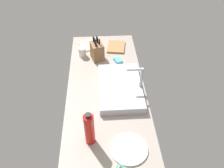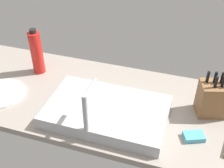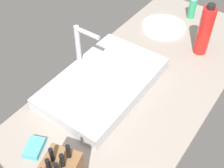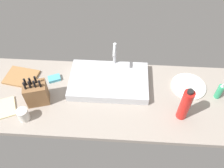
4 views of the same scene
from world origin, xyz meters
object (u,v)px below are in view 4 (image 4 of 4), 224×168
cutting_board (21,77)px  dish_towel (0,109)px  sink_basin (109,81)px  water_bottle (185,105)px  knife_block (36,93)px  dinner_plate (188,86)px  faucet (115,56)px  dish_sponge (54,78)px  soap_bottle (220,91)px  coffee_mug (23,115)px

cutting_board → dish_towel: cutting_board is taller
sink_basin → water_bottle: size_ratio=2.10×
knife_block → cutting_board: knife_block is taller
dinner_plate → knife_block: bearing=-169.7°
faucet → dish_sponge: faucet is taller
knife_block → soap_bottle: knife_block is taller
dinner_plate → dish_towel: 135.61cm
water_bottle → dish_towel: size_ratio=1.36×
faucet → water_bottle: bearing=-40.5°
cutting_board → soap_bottle: soap_bottle is taller
faucet → soap_bottle: (74.91, -22.40, -8.50)cm
water_bottle → cutting_board: bearing=167.2°
soap_bottle → dish_towel: bearing=-172.1°
soap_bottle → dish_sponge: (-120.20, 8.83, -5.15)cm
knife_block → cutting_board: (-19.20, 20.54, -7.99)cm
water_bottle → dish_sponge: bearing=163.8°
cutting_board → knife_block: bearing=-46.9°
dish_towel → dish_sponge: 43.24cm
soap_bottle → coffee_mug: soap_bottle is taller
sink_basin → dish_sponge: size_ratio=6.42×
cutting_board → dinner_plate: cutting_board is taller
knife_block → coffee_mug: knife_block is taller
sink_basin → dish_sponge: (-41.71, 1.75, -1.96)cm
cutting_board → dish_towel: (-5.63, -29.87, -0.30)cm
soap_bottle → sink_basin: bearing=174.8°
dish_sponge → soap_bottle: bearing=-4.2°
sink_basin → faucet: bearing=76.9°
cutting_board → sink_basin: bearing=-1.6°
knife_block → dish_sponge: (6.53, 20.43, -7.69)cm
faucet → dish_towel: bearing=-150.5°
soap_bottle → dish_sponge: size_ratio=1.61×
knife_block → soap_bottle: bearing=-10.6°
faucet → coffee_mug: size_ratio=2.74×
knife_block → coffee_mug: (-5.79, -14.98, -4.30)cm
knife_block → cutting_board: 29.23cm
knife_block → coffee_mug: 16.62cm
coffee_mug → water_bottle: bearing=4.7°
dish_towel → coffee_mug: 20.26cm
sink_basin → soap_bottle: bearing=-5.2°
cutting_board → dish_sponge: (25.74, -0.11, 0.30)cm
faucet → soap_bottle: 78.65cm
dish_towel → sink_basin: bearing=21.0°
knife_block → water_bottle: bearing=-19.5°
dish_sponge → cutting_board: bearing=179.8°
faucet → dish_towel: size_ratio=1.24×
sink_basin → knife_block: 52.05cm
soap_bottle → dinner_plate: soap_bottle is taller
water_bottle → dinner_plate: bearing=71.5°
knife_block → coffee_mug: size_ratio=2.49×
sink_basin → dish_sponge: 41.79cm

